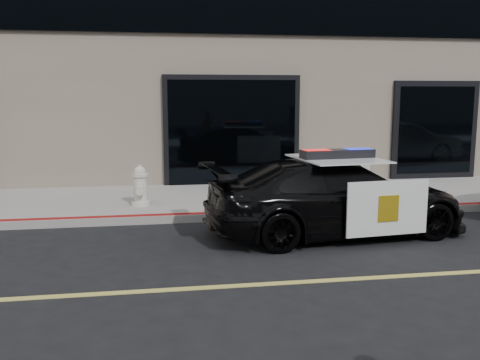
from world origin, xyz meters
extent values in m
plane|color=black|center=(0.00, 0.00, 0.00)|extent=(120.00, 120.00, 0.00)
cube|color=gray|center=(0.00, 5.25, 0.07)|extent=(60.00, 3.50, 0.15)
imported|color=black|center=(0.08, 2.21, 0.66)|extent=(2.74, 4.89, 1.31)
cube|color=white|center=(0.61, 1.32, 0.63)|extent=(1.40, 0.17, 0.87)
cube|color=white|center=(0.42, 3.19, 0.63)|extent=(1.40, 0.17, 0.87)
cube|color=white|center=(0.08, 2.21, 1.32)|extent=(1.46, 1.70, 0.02)
cube|color=gold|center=(0.61, 1.30, 0.63)|extent=(0.35, 0.05, 0.42)
cube|color=black|center=(0.08, 2.21, 1.40)|extent=(1.28, 0.45, 0.15)
cube|color=red|center=(-0.30, 2.18, 1.41)|extent=(0.46, 0.33, 0.14)
cube|color=#0C19CC|center=(0.46, 2.25, 1.41)|extent=(0.46, 0.33, 0.14)
cylinder|color=silver|center=(-3.27, 4.53, 0.19)|extent=(0.38, 0.38, 0.08)
cylinder|color=silver|center=(-3.27, 4.53, 0.49)|extent=(0.27, 0.27, 0.52)
cylinder|color=silver|center=(-3.27, 4.53, 0.78)|extent=(0.32, 0.32, 0.06)
sphere|color=silver|center=(-3.27, 4.53, 0.84)|extent=(0.24, 0.24, 0.24)
cylinder|color=silver|center=(-3.27, 4.53, 0.94)|extent=(0.07, 0.07, 0.07)
cylinder|color=silver|center=(-3.27, 4.71, 0.57)|extent=(0.14, 0.13, 0.14)
cylinder|color=silver|center=(-3.27, 4.35, 0.57)|extent=(0.14, 0.13, 0.14)
cylinder|color=silver|center=(-3.27, 4.32, 0.49)|extent=(0.18, 0.15, 0.18)
camera|label=1|loc=(-3.03, -6.37, 2.40)|focal=40.00mm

